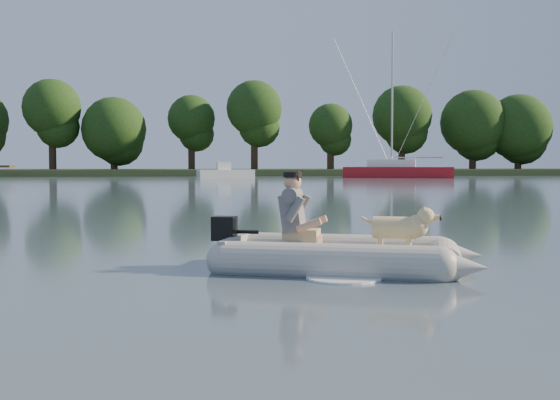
{
  "coord_description": "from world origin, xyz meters",
  "views": [
    {
      "loc": [
        -1.15,
        -8.29,
        1.31
      ],
      "look_at": [
        -0.05,
        1.96,
        0.75
      ],
      "focal_mm": 45.0,
      "sensor_mm": 36.0,
      "label": 1
    }
  ],
  "objects": [
    {
      "name": "treeline",
      "position": [
        7.48,
        61.06,
        5.28
      ],
      "size": [
        93.1,
        7.35,
        9.27
      ],
      "color": "#332316",
      "rests_on": "shore_bank"
    },
    {
      "name": "dinghy",
      "position": [
        0.54,
        0.04,
        0.54
      ],
      "size": [
        5.35,
        4.72,
        1.28
      ],
      "primitive_type": null,
      "rotation": [
        0.0,
        0.0,
        -0.32
      ],
      "color": "#A5A6A1",
      "rests_on": "water"
    },
    {
      "name": "dog",
      "position": [
        1.12,
        -0.1,
        0.47
      ],
      "size": [
        0.91,
        0.56,
        0.57
      ],
      "primitive_type": null,
      "rotation": [
        0.0,
        0.0,
        -0.32
      ],
      "color": "tan",
      "rests_on": "dinghy"
    },
    {
      "name": "sailboat",
      "position": [
        14.86,
        48.9,
        0.54
      ],
      "size": [
        9.38,
        5.39,
        12.36
      ],
      "rotation": [
        0.0,
        0.0,
        -0.32
      ],
      "color": "#A11218",
      "rests_on": "water"
    },
    {
      "name": "shore_bank",
      "position": [
        0.0,
        62.0,
        0.25
      ],
      "size": [
        160.0,
        12.0,
        0.7
      ],
      "primitive_type": "cube",
      "color": "#47512D",
      "rests_on": "water"
    },
    {
      "name": "water",
      "position": [
        0.0,
        0.0,
        0.0
      ],
      "size": [
        160.0,
        160.0,
        0.0
      ],
      "primitive_type": "plane",
      "color": "slate",
      "rests_on": "ground"
    },
    {
      "name": "outboard_motor",
      "position": [
        -0.91,
        0.52,
        0.28
      ],
      "size": [
        0.44,
        0.37,
        0.72
      ],
      "primitive_type": null,
      "rotation": [
        0.0,
        0.0,
        -0.32
      ],
      "color": "black",
      "rests_on": "dinghy"
    },
    {
      "name": "man",
      "position": [
        -0.05,
        0.29,
        0.71
      ],
      "size": [
        0.81,
        0.75,
        0.99
      ],
      "primitive_type": null,
      "rotation": [
        0.0,
        0.0,
        -0.32
      ],
      "color": "slate",
      "rests_on": "dinghy"
    },
    {
      "name": "motorboat",
      "position": [
        0.51,
        47.41,
        0.87
      ],
      "size": [
        4.79,
        2.54,
        1.92
      ],
      "primitive_type": null,
      "rotation": [
        0.0,
        0.0,
        0.18
      ],
      "color": "white",
      "rests_on": "water"
    }
  ]
}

